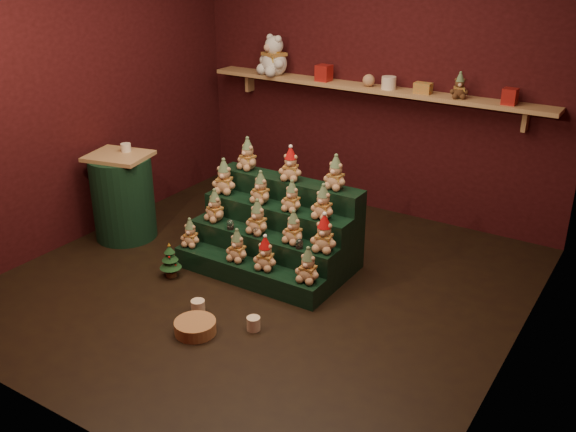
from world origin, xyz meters
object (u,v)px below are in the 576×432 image
Objects in this scene: riser_tier_front at (247,273)px; mug_right at (254,324)px; snow_globe_b at (256,232)px; brown_bear at (459,86)px; snow_globe_a at (230,224)px; side_table at (123,197)px; white_bear at (274,50)px; wicker_basket at (195,327)px; snow_globe_c at (299,243)px; mini_christmas_tree at (170,260)px; mug_left at (198,307)px.

mug_right is at bearing -50.61° from riser_tier_front.
snow_globe_b is 2.28m from brown_bear.
mug_right is at bearing -44.01° from snow_globe_a.
snow_globe_a is at bearing 135.99° from mug_right.
riser_tier_front is 2.54m from brown_bear.
side_table is 1.59× the size of white_bear.
wicker_basket is (0.12, -0.81, -0.04)m from riser_tier_front.
wicker_basket is at bearing -141.95° from mug_right.
snow_globe_b is at bearing 180.00° from snow_globe_c.
mug_right is (1.07, -0.29, -0.10)m from mini_christmas_tree.
mug_right reaches higher than wicker_basket.
mug_right is at bearing 38.05° from wicker_basket.
mug_right is at bearing -31.43° from side_table.
white_bear reaches higher than snow_globe_c.
riser_tier_front is at bearing -158.64° from snow_globe_c.
mini_christmas_tree is (0.91, -0.37, -0.26)m from side_table.
brown_bear reaches higher than mini_christmas_tree.
riser_tier_front is at bearing 129.39° from mug_right.
mini_christmas_tree is at bearing 150.08° from mug_left.
mini_christmas_tree is 1.38× the size of brown_bear.
snow_globe_a is 1.02× the size of snow_globe_c.
side_table is at bearing 157.52° from mini_christmas_tree.
snow_globe_c is at bearing -0.00° from snow_globe_a.
wicker_basket is (-0.34, -0.26, -0.00)m from mug_right.
snow_globe_c is (0.42, 0.00, 0.00)m from snow_globe_b.
brown_bear is at bearing 76.72° from mug_right.
brown_bear is (0.91, 2.71, 1.39)m from wicker_basket.
snow_globe_a is 0.59m from mini_christmas_tree.
snow_globe_c is at bearing 21.36° from riser_tier_front.
riser_tier_front is at bearing -29.42° from snow_globe_a.
snow_globe_c is 0.83× the size of mug_right.
snow_globe_a is at bearing 107.96° from mug_left.
side_table is 2.11m from mug_right.
snow_globe_b is at bearing 35.46° from mini_christmas_tree.
mug_right is (0.49, 0.04, -0.00)m from mug_left.
riser_tier_front is 1.68× the size of side_table.
side_table reaches higher than mug_left.
snow_globe_b is 0.92m from mug_right.
snow_globe_b reaches higher than mug_right.
mini_christmas_tree is at bearing -150.29° from brown_bear.
white_bear is at bearing 156.95° from brown_bear.
snow_globe_a is 2.21m from white_bear.
snow_globe_b is 0.77m from mini_christmas_tree.
mug_left is 3.07m from white_bear.
snow_globe_b is 1.50m from side_table.
riser_tier_front is at bearing -84.56° from snow_globe_b.
brown_bear is at bearing 70.29° from snow_globe_c.
mini_christmas_tree is 0.67m from mug_left.
snow_globe_a reaches higher than mini_christmas_tree.
snow_globe_a is 0.10× the size of side_table.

